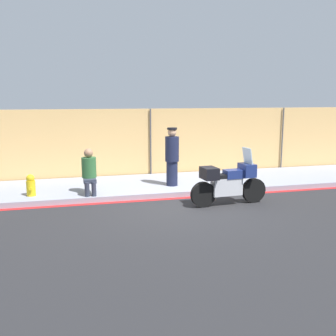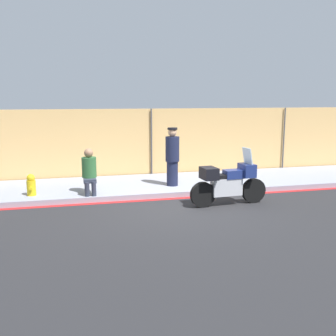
{
  "view_description": "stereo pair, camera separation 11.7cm",
  "coord_description": "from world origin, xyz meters",
  "px_view_note": "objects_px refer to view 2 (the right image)",
  "views": [
    {
      "loc": [
        -2.76,
        -9.3,
        2.78
      ],
      "look_at": [
        -0.1,
        1.03,
        0.84
      ],
      "focal_mm": 42.0,
      "sensor_mm": 36.0,
      "label": 1
    },
    {
      "loc": [
        -2.65,
        -9.33,
        2.78
      ],
      "look_at": [
        -0.1,
        1.03,
        0.84
      ],
      "focal_mm": 42.0,
      "sensor_mm": 36.0,
      "label": 2
    }
  ],
  "objects_px": {
    "person_seated_on_curb": "(89,169)",
    "fire_hydrant": "(31,185)",
    "officer_standing": "(172,156)",
    "motorcycle": "(228,182)"
  },
  "relations": [
    {
      "from": "motorcycle",
      "to": "fire_hydrant",
      "type": "distance_m",
      "value": 5.27
    },
    {
      "from": "fire_hydrant",
      "to": "motorcycle",
      "type": "bearing_deg",
      "value": -18.26
    },
    {
      "from": "motorcycle",
      "to": "person_seated_on_curb",
      "type": "xyz_separation_m",
      "value": [
        -3.46,
        1.52,
        0.23
      ]
    },
    {
      "from": "officer_standing",
      "to": "person_seated_on_curb",
      "type": "height_order",
      "value": "officer_standing"
    },
    {
      "from": "motorcycle",
      "to": "officer_standing",
      "type": "relative_size",
      "value": 1.22
    },
    {
      "from": "officer_standing",
      "to": "person_seated_on_curb",
      "type": "distance_m",
      "value": 2.5
    },
    {
      "from": "person_seated_on_curb",
      "to": "fire_hydrant",
      "type": "bearing_deg",
      "value": 175.11
    },
    {
      "from": "fire_hydrant",
      "to": "person_seated_on_curb",
      "type": "bearing_deg",
      "value": -4.89
    },
    {
      "from": "officer_standing",
      "to": "fire_hydrant",
      "type": "bearing_deg",
      "value": -176.1
    },
    {
      "from": "person_seated_on_curb",
      "to": "fire_hydrant",
      "type": "distance_m",
      "value": 1.6
    }
  ]
}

